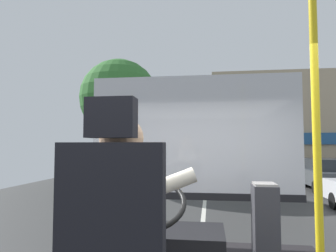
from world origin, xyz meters
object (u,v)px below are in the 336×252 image
at_px(bus_driver, 124,214).
at_px(fare_box, 265,228).
at_px(handrail_pole, 317,144).
at_px(parked_car_charcoal, 327,174).
at_px(steering_console, 158,251).

xyz_separation_m(bus_driver, fare_box, (0.91, 1.29, -0.37)).
height_order(handrail_pole, parked_car_charcoal, handrail_pole).
height_order(steering_console, handrail_pole, handrail_pole).
xyz_separation_m(handrail_pole, parked_car_charcoal, (4.45, 12.38, -1.23)).
relative_size(handrail_pole, fare_box, 2.87).
relative_size(steering_console, fare_box, 1.42).
distance_m(bus_driver, fare_box, 1.63).
bearing_deg(parked_car_charcoal, bus_driver, -113.40).
bearing_deg(fare_box, bus_driver, -125.21).
bearing_deg(parked_car_charcoal, fare_box, -111.88).
height_order(steering_console, fare_box, steering_console).
distance_m(steering_console, parked_car_charcoal, 12.82).
bearing_deg(bus_driver, steering_console, 90.00).
distance_m(fare_box, parked_car_charcoal, 12.24).
distance_m(steering_console, fare_box, 0.96).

